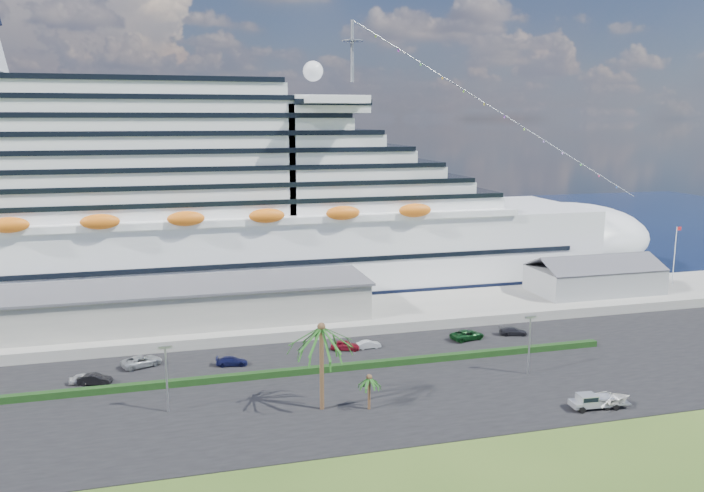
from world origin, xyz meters
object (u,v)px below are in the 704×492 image
object	(u,v)px
cruise_ship	(197,213)
parked_car_3	(232,361)
boat_trailer	(609,398)
pickup_truck	(591,401)

from	to	relation	value
cruise_ship	parked_car_3	world-z (taller)	cruise_ship
boat_trailer	cruise_ship	bearing A→B (deg)	123.40
cruise_ship	boat_trailer	size ratio (longest dim) A/B	29.23
parked_car_3	boat_trailer	xyz separation A→B (m)	(42.89, -26.60, 0.56)
cruise_ship	pickup_truck	world-z (taller)	cruise_ship
pickup_truck	boat_trailer	world-z (taller)	pickup_truck
pickup_truck	parked_car_3	bearing A→B (deg)	147.05
cruise_ship	boat_trailer	xyz separation A→B (m)	(45.28, -68.66, -15.37)
parked_car_3	boat_trailer	distance (m)	50.48
parked_car_3	pickup_truck	size ratio (longest dim) A/B	0.82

